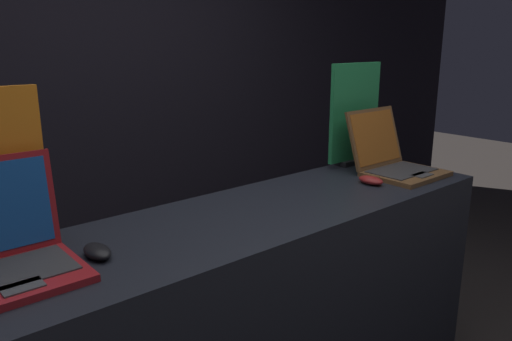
# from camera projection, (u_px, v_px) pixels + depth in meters

# --- Properties ---
(wall_back) EXTENTS (8.00, 0.05, 2.80)m
(wall_back) POSITION_uv_depth(u_px,v_px,m) (73.00, 73.00, 2.88)
(wall_back) COLOR black
(wall_back) RESTS_ON ground_plane
(display_counter) EXTENTS (2.09, 0.56, 0.99)m
(display_counter) POSITION_uv_depth(u_px,v_px,m) (256.00, 333.00, 1.91)
(display_counter) COLOR black
(display_counter) RESTS_ON ground_plane
(laptop_front) EXTENTS (0.34, 0.31, 0.29)m
(laptop_front) POSITION_uv_depth(u_px,v_px,m) (3.00, 250.00, 1.28)
(laptop_front) COLOR maroon
(laptop_front) RESTS_ON display_counter
(mouse_front) EXTENTS (0.07, 0.12, 0.04)m
(mouse_front) POSITION_uv_depth(u_px,v_px,m) (97.00, 251.00, 1.40)
(mouse_front) COLOR black
(mouse_front) RESTS_ON display_counter
(laptop_back) EXTENTS (0.34, 0.36, 0.28)m
(laptop_back) POSITION_uv_depth(u_px,v_px,m) (393.00, 159.00, 2.27)
(laptop_back) COLOR brown
(laptop_back) RESTS_ON display_counter
(mouse_back) EXTENTS (0.07, 0.12, 0.03)m
(mouse_back) POSITION_uv_depth(u_px,v_px,m) (371.00, 180.00, 2.11)
(mouse_back) COLOR maroon
(mouse_back) RESTS_ON display_counter
(promo_stand_back) EXTENTS (0.34, 0.07, 0.49)m
(promo_stand_back) POSITION_uv_depth(u_px,v_px,m) (355.00, 117.00, 2.40)
(promo_stand_back) COLOR black
(promo_stand_back) RESTS_ON display_counter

